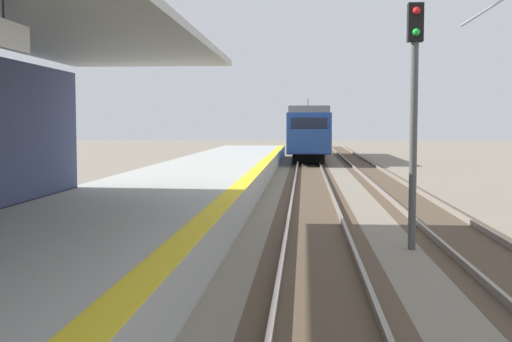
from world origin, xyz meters
The scene contains 5 objects.
station_platform centered at (-2.50, 16.00, 0.45)m, with size 5.00×80.00×0.91m.
track_pair_nearest_platform centered at (1.90, 20.00, 0.05)m, with size 2.34×120.00×0.16m.
track_pair_middle centered at (5.30, 20.00, 0.05)m, with size 2.34×120.00×0.16m.
approaching_train centered at (1.90, 52.23, 2.18)m, with size 2.93×19.60×4.76m.
rail_signal_post centered at (3.90, 15.29, 3.19)m, with size 0.32×0.34×5.20m.
Camera 1 is at (1.59, 1.07, 2.68)m, focal length 46.47 mm.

